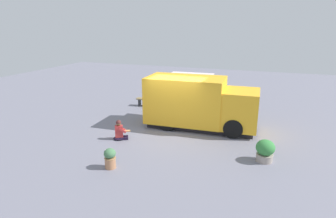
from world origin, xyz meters
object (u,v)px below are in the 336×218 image
food_truck (199,104)px  plaza_bench (150,100)px  planter_flowering_far (110,158)px  person_customer (120,132)px  planter_flowering_near (265,150)px

food_truck → plaza_bench: 4.59m
planter_flowering_far → food_truck: bearing=-19.4°
person_customer → planter_flowering_far: size_ratio=1.20×
plaza_bench → food_truck: bearing=-124.6°
food_truck → planter_flowering_far: bearing=160.6°
person_customer → plaza_bench: size_ratio=0.52×
person_customer → planter_flowering_near: bearing=-89.9°
person_customer → planter_flowering_near: person_customer is taller
person_customer → planter_flowering_near: 6.00m
food_truck → planter_flowering_near: food_truck is taller
food_truck → person_customer: bearing=134.0°
food_truck → planter_flowering_far: (-5.11, 1.80, -0.78)m
planter_flowering_near → plaza_bench: 8.69m
person_customer → planter_flowering_near: (0.01, -6.00, 0.07)m
food_truck → planter_flowering_near: size_ratio=6.39×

